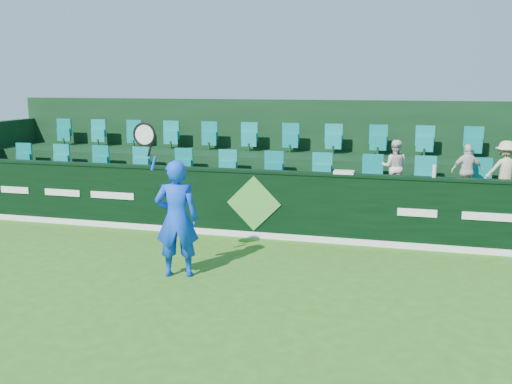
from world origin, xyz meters
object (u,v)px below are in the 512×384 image
(spectator_middle, at_px, (467,171))
(spectator_left, at_px, (394,167))
(tennis_player, at_px, (176,218))
(drinks_bottle, at_px, (434,171))
(towel, at_px, (344,172))
(spectator_right, at_px, (505,170))

(spectator_middle, bearing_deg, spectator_left, -13.75)
(tennis_player, height_order, drinks_bottle, tennis_player)
(spectator_middle, bearing_deg, drinks_bottle, 45.53)
(spectator_left, height_order, towel, spectator_left)
(spectator_middle, height_order, towel, spectator_middle)
(tennis_player, bearing_deg, drinks_bottle, 33.30)
(towel, bearing_deg, spectator_middle, 26.04)
(spectator_middle, distance_m, drinks_bottle, 1.31)
(spectator_left, height_order, spectator_middle, spectator_left)
(tennis_player, xyz_separation_m, spectator_middle, (4.61, 3.71, 0.38))
(spectator_left, xyz_separation_m, drinks_bottle, (0.73, -1.12, 0.11))
(spectator_middle, xyz_separation_m, spectator_right, (0.69, 0.00, 0.04))
(spectator_left, bearing_deg, spectator_middle, -179.10)
(drinks_bottle, bearing_deg, spectator_left, 123.19)
(spectator_left, height_order, drinks_bottle, spectator_left)
(drinks_bottle, bearing_deg, spectator_right, 39.57)
(spectator_middle, bearing_deg, tennis_player, 25.09)
(spectator_left, relative_size, spectator_right, 0.97)
(spectator_right, height_order, drinks_bottle, spectator_right)
(tennis_player, distance_m, spectator_right, 6.48)
(spectator_right, relative_size, towel, 3.04)
(spectator_right, bearing_deg, spectator_middle, -10.62)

